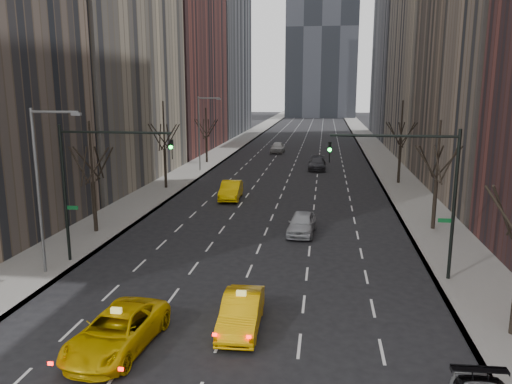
% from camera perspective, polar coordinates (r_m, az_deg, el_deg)
% --- Properties ---
extents(sidewalk_left, '(4.50, 320.00, 0.15)m').
position_cam_1_polar(sidewalk_left, '(86.57, -3.02, 5.12)').
color(sidewalk_left, slate).
rests_on(sidewalk_left, ground).
extents(sidewalk_right, '(4.50, 320.00, 0.15)m').
position_cam_1_polar(sidewalk_right, '(85.42, 13.40, 4.72)').
color(sidewalk_right, slate).
rests_on(sidewalk_right, ground).
extents(bld_left_far, '(14.00, 28.00, 44.00)m').
position_cam_1_polar(bld_left_far, '(85.20, -10.23, 19.64)').
color(bld_left_far, brown).
rests_on(bld_left_far, ground).
extents(tree_lw_b, '(3.36, 3.50, 7.82)m').
position_cam_1_polar(tree_lw_b, '(36.75, -18.14, 1.11)').
color(tree_lw_b, black).
rests_on(tree_lw_b, ground).
extents(tree_lw_c, '(3.36, 3.50, 8.74)m').
position_cam_1_polar(tree_lw_c, '(51.38, -10.40, 4.78)').
color(tree_lw_c, black).
rests_on(tree_lw_c, ground).
extents(tree_lw_d, '(3.36, 3.50, 7.36)m').
position_cam_1_polar(tree_lw_d, '(68.65, -5.69, 6.25)').
color(tree_lw_d, black).
rests_on(tree_lw_d, ground).
extents(tree_rw_b, '(3.36, 3.50, 7.82)m').
position_cam_1_polar(tree_rw_b, '(37.84, 19.91, 1.29)').
color(tree_rw_b, black).
rests_on(tree_rw_b, ground).
extents(tree_rw_c, '(3.36, 3.50, 8.74)m').
position_cam_1_polar(tree_rw_c, '(55.34, 16.17, 5.00)').
color(tree_rw_c, black).
rests_on(tree_rw_c, ground).
extents(traffic_mast_left, '(6.69, 0.39, 8.00)m').
position_cam_1_polar(traffic_mast_left, '(29.88, -18.35, 2.19)').
color(traffic_mast_left, black).
rests_on(traffic_mast_left, ground).
extents(traffic_mast_right, '(6.69, 0.39, 8.00)m').
position_cam_1_polar(traffic_mast_right, '(27.30, 18.46, 1.32)').
color(traffic_mast_right, black).
rests_on(traffic_mast_right, ground).
extents(streetlight_near, '(2.83, 0.22, 9.00)m').
position_cam_1_polar(streetlight_near, '(28.96, -23.17, 1.81)').
color(streetlight_near, slate).
rests_on(streetlight_near, ground).
extents(streetlight_far, '(2.83, 0.22, 9.00)m').
position_cam_1_polar(streetlight_far, '(61.43, -6.20, 7.51)').
color(streetlight_far, slate).
rests_on(streetlight_far, ground).
extents(taxi_suv, '(3.04, 5.71, 1.53)m').
position_cam_1_polar(taxi_suv, '(21.16, -15.60, -15.07)').
color(taxi_suv, '#DAAD04').
rests_on(taxi_suv, ground).
extents(taxi_sedan, '(1.73, 4.63, 1.51)m').
position_cam_1_polar(taxi_sedan, '(21.99, -1.69, -13.56)').
color(taxi_sedan, '#EBA804').
rests_on(taxi_sedan, ground).
extents(silver_sedan_ahead, '(2.11, 4.65, 1.55)m').
position_cam_1_polar(silver_sedan_ahead, '(35.52, 5.26, -3.57)').
color(silver_sedan_ahead, '#9B9EA3').
rests_on(silver_sedan_ahead, ground).
extents(far_taxi, '(2.05, 5.16, 1.67)m').
position_cam_1_polar(far_taxi, '(46.42, -2.88, 0.21)').
color(far_taxi, '#FFC905').
rests_on(far_taxi, ground).
extents(far_suv_grey, '(2.19, 5.31, 1.54)m').
position_cam_1_polar(far_suv_grey, '(63.74, 7.00, 3.26)').
color(far_suv_grey, '#2D2D32').
rests_on(far_suv_grey, ground).
extents(far_car_white, '(2.14, 5.07, 1.71)m').
position_cam_1_polar(far_car_white, '(79.88, 2.48, 5.13)').
color(far_car_white, '#BCBCBC').
rests_on(far_car_white, ground).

